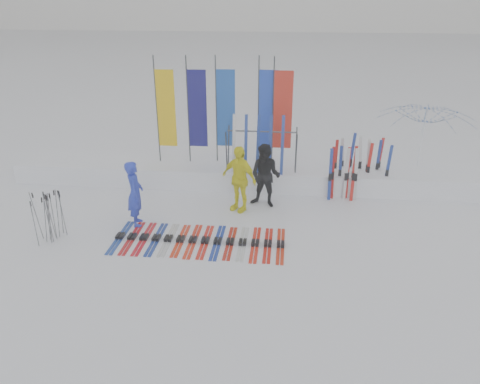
# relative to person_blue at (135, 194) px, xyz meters

# --- Properties ---
(ground) EXTENTS (120.00, 120.00, 0.00)m
(ground) POSITION_rel_person_blue_xyz_m (2.43, -1.57, -0.85)
(ground) COLOR white
(ground) RESTS_ON ground
(snow_bank) EXTENTS (14.00, 1.60, 0.60)m
(snow_bank) POSITION_rel_person_blue_xyz_m (2.43, 3.03, -0.55)
(snow_bank) COLOR white
(snow_bank) RESTS_ON ground
(person_blue) EXTENTS (0.57, 0.71, 1.70)m
(person_blue) POSITION_rel_person_blue_xyz_m (0.00, 0.00, 0.00)
(person_blue) COLOR #2135C4
(person_blue) RESTS_ON ground
(person_black) EXTENTS (1.01, 0.88, 1.76)m
(person_black) POSITION_rel_person_blue_xyz_m (3.17, 1.46, 0.03)
(person_black) COLOR black
(person_black) RESTS_ON ground
(person_yellow) EXTENTS (1.14, 0.92, 1.81)m
(person_yellow) POSITION_rel_person_blue_xyz_m (2.49, 1.13, 0.06)
(person_yellow) COLOR #F4F00F
(person_yellow) RESTS_ON ground
(tent_canopy) EXTENTS (3.33, 3.37, 2.56)m
(tent_canopy) POSITION_rel_person_blue_xyz_m (7.66, 3.34, 0.43)
(tent_canopy) COLOR white
(tent_canopy) RESTS_ON ground
(ski_row) EXTENTS (4.04, 1.69, 0.07)m
(ski_row) POSITION_rel_person_blue_xyz_m (1.73, -0.74, -0.81)
(ski_row) COLOR navy
(ski_row) RESTS_ON ground
(pole_cluster) EXTENTS (0.61, 0.82, 1.26)m
(pole_cluster) POSITION_rel_person_blue_xyz_m (-1.78, -0.99, -0.24)
(pole_cluster) COLOR #595B60
(pole_cluster) RESTS_ON ground
(feather_flags) EXTENTS (4.05, 0.28, 3.20)m
(feather_flags) POSITION_rel_person_blue_xyz_m (1.90, 3.26, 1.40)
(feather_flags) COLOR #383A3F
(feather_flags) RESTS_ON ground
(ski_rack) EXTENTS (2.04, 0.80, 1.23)m
(ski_rack) POSITION_rel_person_blue_xyz_m (2.99, 2.63, 0.53)
(ski_rack) COLOR #383A3F
(ski_rack) RESTS_ON ground
(upright_skis) EXTENTS (1.73, 1.19, 1.68)m
(upright_skis) POSITION_rel_person_blue_xyz_m (5.70, 2.61, -0.08)
(upright_skis) COLOR navy
(upright_skis) RESTS_ON ground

